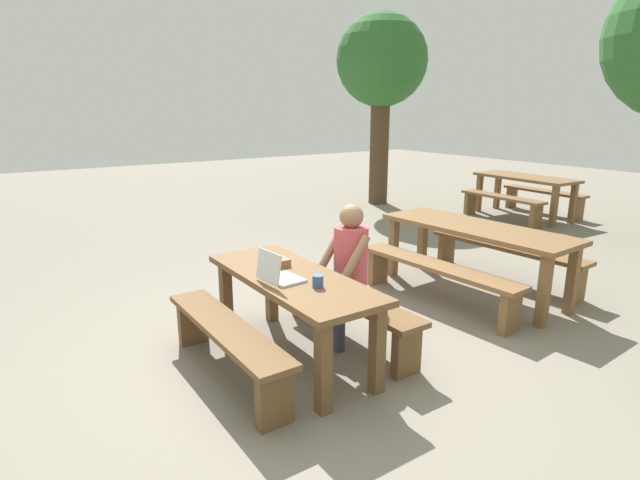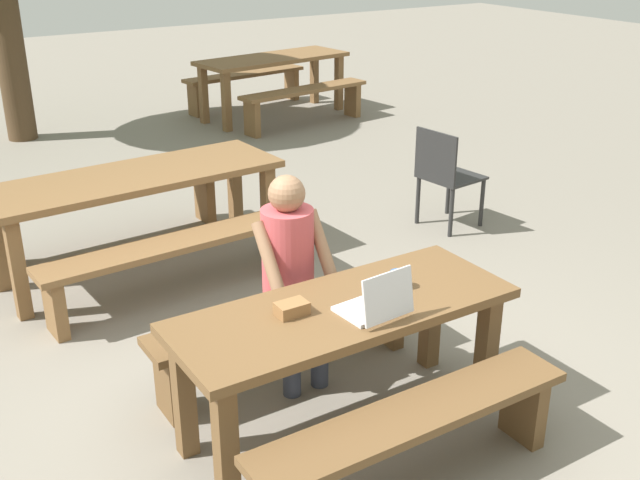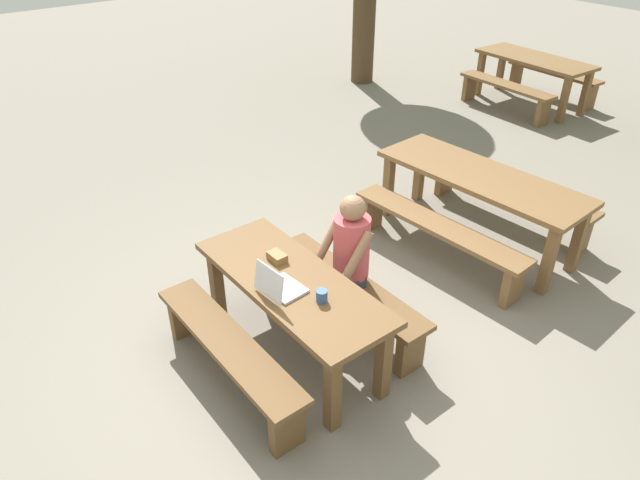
% 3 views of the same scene
% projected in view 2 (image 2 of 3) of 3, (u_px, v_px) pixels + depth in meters
% --- Properties ---
extents(ground_plane, '(30.00, 30.00, 0.00)m').
position_uv_depth(ground_plane, '(342.00, 425.00, 4.02)').
color(ground_plane, gray).
extents(picnic_table_front, '(1.73, 0.66, 0.71)m').
position_uv_depth(picnic_table_front, '(343.00, 327.00, 3.79)').
color(picnic_table_front, brown).
rests_on(picnic_table_front, ground).
extents(bench_near, '(1.62, 0.30, 0.43)m').
position_uv_depth(bench_near, '(413.00, 431.00, 3.45)').
color(bench_near, brown).
rests_on(bench_near, ground).
extents(bench_far, '(1.62, 0.30, 0.43)m').
position_uv_depth(bench_far, '(287.00, 326.00, 4.33)').
color(bench_far, brown).
rests_on(bench_far, ground).
extents(laptop, '(0.31, 0.29, 0.25)m').
position_uv_depth(laptop, '(377.00, 304.00, 3.63)').
color(laptop, silver).
rests_on(laptop, picnic_table_front).
extents(small_pouch, '(0.15, 0.10, 0.06)m').
position_uv_depth(small_pouch, '(292.00, 309.00, 3.64)').
color(small_pouch, olive).
rests_on(small_pouch, picnic_table_front).
extents(coffee_mug, '(0.08, 0.08, 0.09)m').
position_uv_depth(coffee_mug, '(398.00, 279.00, 3.90)').
color(coffee_mug, '#335693').
rests_on(coffee_mug, picnic_table_front).
extents(person_seated, '(0.40, 0.40, 1.21)m').
position_uv_depth(person_seated, '(292.00, 267.00, 4.16)').
color(person_seated, '#333847').
rests_on(person_seated, ground).
extents(plastic_chair, '(0.49, 0.49, 0.85)m').
position_uv_depth(plastic_chair, '(445.00, 175.00, 6.39)').
color(plastic_chair, '#262626').
rests_on(plastic_chair, ground).
extents(picnic_table_rear, '(2.14, 0.84, 0.75)m').
position_uv_depth(picnic_table_rear, '(136.00, 188.00, 5.55)').
color(picnic_table_rear, brown).
rests_on(picnic_table_rear, ground).
extents(bench_rear_south, '(1.90, 0.41, 0.44)m').
position_uv_depth(bench_rear_south, '(177.00, 255.00, 5.21)').
color(bench_rear_south, brown).
rests_on(bench_rear_south, ground).
extents(bench_rear_north, '(1.90, 0.41, 0.44)m').
position_uv_depth(bench_rear_north, '(109.00, 204.00, 6.12)').
color(bench_rear_north, brown).
rests_on(bench_rear_north, ground).
extents(picnic_table_distant, '(2.07, 0.97, 0.77)m').
position_uv_depth(picnic_table_distant, '(273.00, 66.00, 9.91)').
color(picnic_table_distant, brown).
rests_on(picnic_table_distant, ground).
extents(bench_distant_south, '(1.82, 0.52, 0.47)m').
position_uv_depth(bench_distant_south, '(305.00, 98.00, 9.56)').
color(bench_distant_south, brown).
rests_on(bench_distant_south, ground).
extents(bench_distant_north, '(1.82, 0.52, 0.47)m').
position_uv_depth(bench_distant_north, '(245.00, 81.00, 10.49)').
color(bench_distant_north, brown).
rests_on(bench_distant_north, ground).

